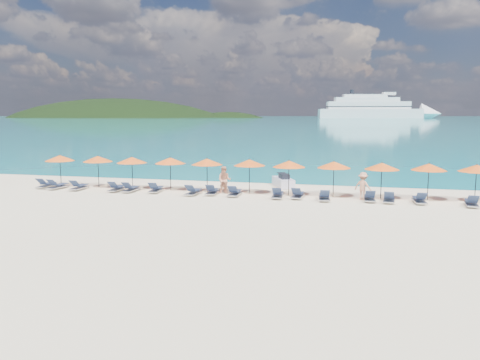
# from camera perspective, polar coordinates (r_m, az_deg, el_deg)

# --- Properties ---
(ground) EXTENTS (1400.00, 1400.00, 0.00)m
(ground) POSITION_cam_1_polar(r_m,az_deg,el_deg) (25.44, -1.58, -3.60)
(ground) COLOR beige
(sea) EXTENTS (1600.00, 1300.00, 0.01)m
(sea) POSITION_cam_1_polar(r_m,az_deg,el_deg) (684.10, 13.10, 7.43)
(sea) COLOR #1FA9B2
(sea) RESTS_ON ground
(headland_main) EXTENTS (374.00, 242.00, 126.50)m
(headland_main) POSITION_cam_1_polar(r_m,az_deg,el_deg) (643.40, -14.99, 3.95)
(headland_main) COLOR black
(headland_main) RESTS_ON ground
(headland_small) EXTENTS (162.00, 126.00, 85.50)m
(headland_small) POSITION_cam_1_polar(r_m,az_deg,el_deg) (605.99, -1.47, 4.27)
(headland_small) COLOR black
(headland_small) RESTS_ON ground
(cruise_ship) EXTENTS (143.97, 48.55, 39.60)m
(cruise_ship) POSITION_cam_1_polar(r_m,az_deg,el_deg) (579.30, 16.77, 8.24)
(cruise_ship) COLOR silver
(cruise_ship) RESTS_ON ground
(jetski) EXTENTS (1.97, 2.83, 0.94)m
(jetski) POSITION_cam_1_polar(r_m,az_deg,el_deg) (33.27, 5.30, -0.18)
(jetski) COLOR silver
(jetski) RESTS_ON ground
(beachgoer_a) EXTENTS (0.64, 0.63, 1.48)m
(beachgoer_a) POSITION_cam_1_polar(r_m,az_deg,el_deg) (30.46, -2.03, -0.25)
(beachgoer_a) COLOR tan
(beachgoer_a) RESTS_ON ground
(beachgoer_b) EXTENTS (0.88, 0.52, 1.79)m
(beachgoer_b) POSITION_cam_1_polar(r_m,az_deg,el_deg) (30.23, -1.91, -0.01)
(beachgoer_b) COLOR tan
(beachgoer_b) RESTS_ON ground
(beachgoer_c) EXTENTS (1.20, 0.93, 1.68)m
(beachgoer_c) POSITION_cam_1_polar(r_m,az_deg,el_deg) (29.04, 14.76, -0.72)
(beachgoer_c) COLOR tan
(beachgoer_c) RESTS_ON ground
(umbrella_0) EXTENTS (2.10, 2.10, 2.28)m
(umbrella_0) POSITION_cam_1_polar(r_m,az_deg,el_deg) (35.74, -21.11, 2.51)
(umbrella_0) COLOR black
(umbrella_0) RESTS_ON ground
(umbrella_1) EXTENTS (2.10, 2.10, 2.28)m
(umbrella_1) POSITION_cam_1_polar(r_m,az_deg,el_deg) (34.25, -16.94, 2.48)
(umbrella_1) COLOR black
(umbrella_1) RESTS_ON ground
(umbrella_2) EXTENTS (2.10, 2.10, 2.28)m
(umbrella_2) POSITION_cam_1_polar(r_m,az_deg,el_deg) (32.81, -13.04, 2.39)
(umbrella_2) COLOR black
(umbrella_2) RESTS_ON ground
(umbrella_3) EXTENTS (2.10, 2.10, 2.28)m
(umbrella_3) POSITION_cam_1_polar(r_m,az_deg,el_deg) (31.95, -8.51, 2.36)
(umbrella_3) COLOR black
(umbrella_3) RESTS_ON ground
(umbrella_4) EXTENTS (2.10, 2.10, 2.28)m
(umbrella_4) POSITION_cam_1_polar(r_m,az_deg,el_deg) (30.91, -4.05, 2.24)
(umbrella_4) COLOR black
(umbrella_4) RESTS_ON ground
(umbrella_5) EXTENTS (2.10, 2.10, 2.28)m
(umbrella_5) POSITION_cam_1_polar(r_m,az_deg,el_deg) (30.26, 1.15, 2.14)
(umbrella_5) COLOR black
(umbrella_5) RESTS_ON ground
(umbrella_6) EXTENTS (2.10, 2.10, 2.28)m
(umbrella_6) POSITION_cam_1_polar(r_m,az_deg,el_deg) (29.61, 5.99, 1.96)
(umbrella_6) COLOR black
(umbrella_6) RESTS_ON ground
(umbrella_7) EXTENTS (2.10, 2.10, 2.28)m
(umbrella_7) POSITION_cam_1_polar(r_m,az_deg,el_deg) (29.53, 11.38, 1.83)
(umbrella_7) COLOR black
(umbrella_7) RESTS_ON ground
(umbrella_8) EXTENTS (2.10, 2.10, 2.28)m
(umbrella_8) POSITION_cam_1_polar(r_m,az_deg,el_deg) (29.44, 16.92, 1.62)
(umbrella_8) COLOR black
(umbrella_8) RESTS_ON ground
(umbrella_9) EXTENTS (2.10, 2.10, 2.28)m
(umbrella_9) POSITION_cam_1_polar(r_m,az_deg,el_deg) (29.96, 22.05, 1.49)
(umbrella_9) COLOR black
(umbrella_9) RESTS_ON ground
(umbrella_10) EXTENTS (2.10, 2.10, 2.28)m
(umbrella_10) POSITION_cam_1_polar(r_m,az_deg,el_deg) (30.42, 26.90, 1.29)
(umbrella_10) COLOR black
(umbrella_10) RESTS_ON ground
(lounger_0) EXTENTS (0.66, 1.72, 0.66)m
(lounger_0) POSITION_cam_1_polar(r_m,az_deg,el_deg) (35.43, -22.56, -0.52)
(lounger_0) COLOR silver
(lounger_0) RESTS_ON ground
(lounger_1) EXTENTS (0.76, 1.75, 0.66)m
(lounger_1) POSITION_cam_1_polar(r_m,az_deg,el_deg) (34.60, -21.34, -0.64)
(lounger_1) COLOR silver
(lounger_1) RESTS_ON ground
(lounger_2) EXTENTS (0.66, 1.72, 0.66)m
(lounger_2) POSITION_cam_1_polar(r_m,az_deg,el_deg) (33.69, -19.04, -0.75)
(lounger_2) COLOR silver
(lounger_2) RESTS_ON ground
(lounger_3) EXTENTS (0.64, 1.71, 0.66)m
(lounger_3) POSITION_cam_1_polar(r_m,az_deg,el_deg) (32.30, -14.80, -0.94)
(lounger_3) COLOR silver
(lounger_3) RESTS_ON ground
(lounger_4) EXTENTS (0.67, 1.72, 0.66)m
(lounger_4) POSITION_cam_1_polar(r_m,az_deg,el_deg) (31.83, -13.17, -1.02)
(lounger_4) COLOR silver
(lounger_4) RESTS_ON ground
(lounger_5) EXTENTS (0.78, 1.75, 0.66)m
(lounger_5) POSITION_cam_1_polar(r_m,az_deg,el_deg) (31.32, -10.23, -1.08)
(lounger_5) COLOR silver
(lounger_5) RESTS_ON ground
(lounger_6) EXTENTS (0.72, 1.73, 0.66)m
(lounger_6) POSITION_cam_1_polar(r_m,az_deg,el_deg) (29.98, -5.72, -1.39)
(lounger_6) COLOR silver
(lounger_6) RESTS_ON ground
(lounger_7) EXTENTS (0.72, 1.73, 0.66)m
(lounger_7) POSITION_cam_1_polar(r_m,az_deg,el_deg) (29.99, -3.40, -1.37)
(lounger_7) COLOR silver
(lounger_7) RESTS_ON ground
(lounger_8) EXTENTS (0.63, 1.71, 0.66)m
(lounger_8) POSITION_cam_1_polar(r_m,az_deg,el_deg) (29.47, -0.65, -1.52)
(lounger_8) COLOR silver
(lounger_8) RESTS_ON ground
(lounger_9) EXTENTS (0.71, 1.73, 0.66)m
(lounger_9) POSITION_cam_1_polar(r_m,az_deg,el_deg) (28.80, 4.62, -1.77)
(lounger_9) COLOR silver
(lounger_9) RESTS_ON ground
(lounger_10) EXTENTS (0.71, 1.73, 0.66)m
(lounger_10) POSITION_cam_1_polar(r_m,az_deg,el_deg) (28.89, 7.05, -1.78)
(lounger_10) COLOR silver
(lounger_10) RESTS_ON ground
(lounger_11) EXTENTS (0.79, 1.75, 0.66)m
(lounger_11) POSITION_cam_1_polar(r_m,az_deg,el_deg) (28.37, 10.24, -2.02)
(lounger_11) COLOR silver
(lounger_11) RESTS_ON ground
(lounger_12) EXTENTS (0.71, 1.73, 0.66)m
(lounger_12) POSITION_cam_1_polar(r_m,az_deg,el_deg) (28.73, 15.48, -2.06)
(lounger_12) COLOR silver
(lounger_12) RESTS_ON ground
(lounger_13) EXTENTS (0.77, 1.75, 0.66)m
(lounger_13) POSITION_cam_1_polar(r_m,az_deg,el_deg) (28.69, 17.71, -2.17)
(lounger_13) COLOR silver
(lounger_13) RESTS_ON ground
(lounger_14) EXTENTS (0.71, 1.73, 0.66)m
(lounger_14) POSITION_cam_1_polar(r_m,az_deg,el_deg) (28.97, 21.04, -2.23)
(lounger_14) COLOR silver
(lounger_14) RESTS_ON ground
(lounger_15) EXTENTS (0.78, 1.75, 0.66)m
(lounger_15) POSITION_cam_1_polar(r_m,az_deg,el_deg) (29.15, 26.38, -2.48)
(lounger_15) COLOR silver
(lounger_15) RESTS_ON ground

